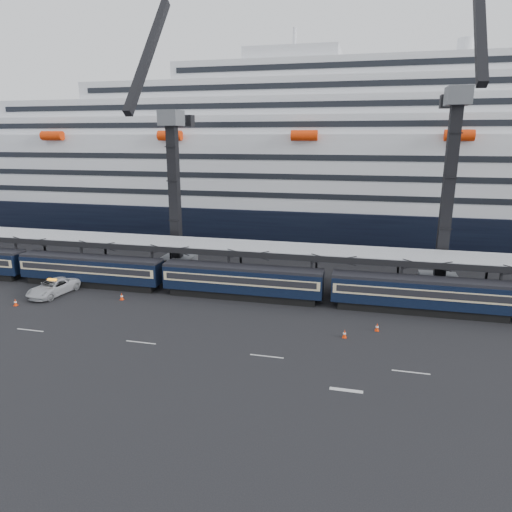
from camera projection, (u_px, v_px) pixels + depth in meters
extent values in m
plane|color=black|center=(296.00, 339.00, 43.07)|extent=(260.00, 260.00, 0.00)
cube|color=beige|center=(30.00, 330.00, 45.15)|extent=(3.00, 0.15, 0.02)
cube|color=beige|center=(141.00, 342.00, 42.45)|extent=(3.00, 0.15, 0.02)
cube|color=beige|center=(267.00, 356.00, 39.75)|extent=(3.00, 0.15, 0.02)
cube|color=beige|center=(411.00, 372.00, 37.05)|extent=(3.00, 0.15, 0.02)
cube|color=beige|center=(346.00, 390.00, 34.41)|extent=(2.50, 0.40, 0.02)
cube|color=black|center=(92.00, 282.00, 58.67)|extent=(17.48, 2.40, 0.90)
cube|color=black|center=(91.00, 269.00, 58.21)|extent=(19.00, 2.80, 2.70)
cube|color=beige|center=(91.00, 267.00, 58.14)|extent=(18.62, 2.92, 1.05)
cube|color=black|center=(91.00, 266.00, 58.13)|extent=(17.86, 2.98, 0.70)
cube|color=black|center=(90.00, 257.00, 57.84)|extent=(19.00, 2.50, 0.35)
cube|color=black|center=(242.00, 294.00, 54.17)|extent=(17.48, 2.40, 0.90)
cube|color=black|center=(242.00, 280.00, 53.72)|extent=(19.00, 2.80, 2.70)
cube|color=beige|center=(242.00, 277.00, 53.64)|extent=(18.62, 2.92, 1.05)
cube|color=black|center=(242.00, 277.00, 53.63)|extent=(17.86, 2.98, 0.70)
cube|color=black|center=(242.00, 268.00, 53.34)|extent=(19.00, 2.50, 0.35)
cube|color=black|center=(419.00, 308.00, 49.67)|extent=(17.48, 2.40, 0.90)
cube|color=black|center=(421.00, 293.00, 49.22)|extent=(19.00, 2.80, 2.70)
cube|color=beige|center=(421.00, 290.00, 49.14)|extent=(18.62, 2.92, 1.05)
cube|color=black|center=(421.00, 290.00, 49.13)|extent=(17.86, 2.98, 0.70)
cube|color=black|center=(422.00, 280.00, 48.84)|extent=(19.00, 2.50, 0.35)
cube|color=#95979D|center=(315.00, 250.00, 54.89)|extent=(130.00, 6.00, 0.25)
cube|color=black|center=(312.00, 258.00, 52.14)|extent=(130.00, 0.25, 0.70)
cube|color=black|center=(317.00, 247.00, 57.79)|extent=(130.00, 0.25, 0.70)
cube|color=black|center=(17.00, 257.00, 61.93)|extent=(0.25, 0.25, 5.40)
cube|color=black|center=(45.00, 248.00, 67.20)|extent=(0.25, 0.25, 5.40)
cube|color=black|center=(82.00, 262.00, 59.68)|extent=(0.25, 0.25, 5.40)
cube|color=black|center=(106.00, 252.00, 64.95)|extent=(0.25, 0.25, 5.40)
cube|color=black|center=(153.00, 267.00, 57.43)|extent=(0.25, 0.25, 5.40)
cube|color=black|center=(171.00, 256.00, 62.70)|extent=(0.25, 0.25, 5.40)
cube|color=black|center=(229.00, 272.00, 55.18)|extent=(0.25, 0.25, 5.40)
cube|color=black|center=(241.00, 260.00, 60.45)|extent=(0.25, 0.25, 5.40)
cube|color=black|center=(311.00, 278.00, 52.93)|extent=(0.25, 0.25, 5.40)
cube|color=black|center=(316.00, 265.00, 58.20)|extent=(0.25, 0.25, 5.40)
cube|color=black|center=(401.00, 284.00, 50.68)|extent=(0.25, 0.25, 5.40)
cube|color=black|center=(398.00, 270.00, 55.95)|extent=(0.25, 0.25, 5.40)
cube|color=black|center=(499.00, 291.00, 48.43)|extent=(0.25, 0.25, 5.40)
cube|color=black|center=(486.00, 276.00, 53.70)|extent=(0.25, 0.25, 5.40)
cube|color=black|center=(333.00, 220.00, 85.49)|extent=(200.00, 28.00, 7.00)
cube|color=silver|center=(335.00, 169.00, 83.09)|extent=(190.00, 26.88, 12.00)
cube|color=silver|center=(337.00, 126.00, 81.20)|extent=(160.00, 24.64, 3.00)
cube|color=black|center=(332.00, 124.00, 69.56)|extent=(153.60, 0.12, 0.90)
cube|color=silver|center=(338.00, 108.00, 80.45)|extent=(124.00, 21.84, 3.00)
cube|color=black|center=(334.00, 104.00, 70.12)|extent=(119.04, 0.12, 0.90)
cube|color=silver|center=(339.00, 90.00, 79.69)|extent=(90.00, 19.04, 3.00)
cube|color=black|center=(335.00, 84.00, 70.68)|extent=(86.40, 0.12, 0.90)
cube|color=silver|center=(340.00, 72.00, 78.94)|extent=(56.00, 16.24, 3.00)
cube|color=black|center=(337.00, 65.00, 71.25)|extent=(53.76, 0.12, 0.90)
cube|color=silver|center=(294.00, 58.00, 80.11)|extent=(16.00, 12.00, 2.50)
cylinder|color=silver|center=(466.00, 48.00, 73.68)|extent=(2.80, 2.80, 3.00)
cylinder|color=#EA3407|center=(52.00, 136.00, 79.21)|extent=(4.00, 1.60, 1.60)
cylinder|color=#EA3407|center=(170.00, 136.00, 74.26)|extent=(4.00, 1.60, 1.60)
cylinder|color=#EA3407|center=(304.00, 135.00, 69.32)|extent=(4.00, 1.60, 1.60)
cylinder|color=#EA3407|center=(459.00, 135.00, 64.37)|extent=(4.00, 1.60, 1.60)
cube|color=#4C4F54|center=(178.00, 264.00, 65.20)|extent=(4.50, 4.50, 2.00)
cube|color=black|center=(175.00, 194.00, 62.68)|extent=(1.30, 1.30, 18.00)
cube|color=#4C4F54|center=(171.00, 118.00, 60.16)|extent=(2.60, 3.20, 2.00)
cube|color=black|center=(148.00, 54.00, 52.98)|extent=(0.90, 12.26, 14.37)
cube|color=black|center=(179.00, 119.00, 62.53)|extent=(0.90, 5.04, 0.90)
cube|color=black|center=(186.00, 121.00, 64.96)|extent=(2.20, 1.60, 1.60)
cube|color=#4C4F54|center=(438.00, 283.00, 56.39)|extent=(4.50, 4.50, 2.00)
cube|color=black|center=(448.00, 195.00, 53.62)|extent=(1.30, 1.30, 20.00)
cube|color=#4C4F54|center=(458.00, 96.00, 50.84)|extent=(2.60, 3.20, 2.00)
cube|color=black|center=(479.00, 0.00, 43.38)|extent=(0.90, 12.21, 16.90)
cube|color=black|center=(454.00, 98.00, 53.48)|extent=(0.90, 5.60, 0.90)
cube|color=black|center=(450.00, 102.00, 56.17)|extent=(2.20, 1.60, 1.60)
imported|color=#B1B3B9|center=(53.00, 287.00, 55.13)|extent=(3.89, 7.01, 1.85)
cube|color=#EA3407|center=(16.00, 305.00, 51.75)|extent=(0.41, 0.41, 0.04)
cone|color=#EA3407|center=(15.00, 302.00, 51.64)|extent=(0.34, 0.34, 0.77)
cylinder|color=white|center=(15.00, 302.00, 51.64)|extent=(0.29, 0.29, 0.13)
cube|color=#EA3407|center=(122.00, 300.00, 53.64)|extent=(0.42, 0.42, 0.04)
cone|color=#EA3407|center=(122.00, 296.00, 53.53)|extent=(0.35, 0.35, 0.79)
cylinder|color=white|center=(122.00, 296.00, 53.53)|extent=(0.30, 0.30, 0.13)
cube|color=#EA3407|center=(377.00, 331.00, 45.02)|extent=(0.40, 0.40, 0.04)
cone|color=#EA3407|center=(377.00, 327.00, 44.92)|extent=(0.34, 0.34, 0.76)
cylinder|color=white|center=(377.00, 327.00, 44.92)|extent=(0.29, 0.29, 0.13)
cube|color=#EA3407|center=(344.00, 337.00, 43.49)|extent=(0.41, 0.41, 0.04)
cone|color=#EA3407|center=(345.00, 333.00, 43.38)|extent=(0.34, 0.34, 0.77)
cylinder|color=white|center=(345.00, 333.00, 43.38)|extent=(0.29, 0.29, 0.13)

